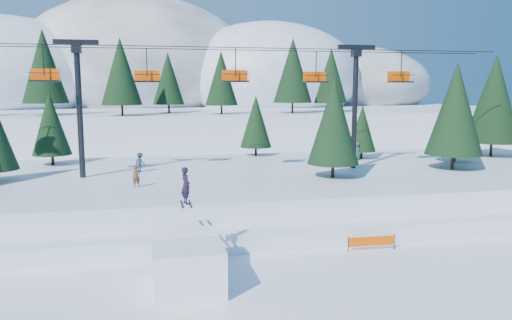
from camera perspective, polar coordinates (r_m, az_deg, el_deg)
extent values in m
plane|color=white|center=(23.62, -1.65, -14.83)|extent=(160.00, 160.00, 0.00)
cube|color=white|center=(40.38, -6.29, -3.25)|extent=(70.00, 22.00, 2.50)
cube|color=white|center=(30.89, -4.37, -8.15)|extent=(70.00, 6.00, 1.10)
cube|color=white|center=(89.69, -9.57, 4.12)|extent=(110.00, 60.00, 6.00)
ellipsoid|color=white|center=(96.47, -26.86, 8.66)|extent=(36.00, 32.40, 19.80)
ellipsoid|color=#605B59|center=(99.49, -13.49, 10.32)|extent=(44.00, 39.60, 26.40)
ellipsoid|color=white|center=(94.00, 1.43, 9.55)|extent=(34.00, 30.60, 19.72)
ellipsoid|color=#605B59|center=(106.02, 11.34, 8.55)|extent=(30.00, 27.00, 15.00)
cylinder|color=black|center=(61.40, -15.03, 5.51)|extent=(0.26, 0.26, 1.28)
cone|color=black|center=(61.37, -15.19, 9.77)|extent=(4.75, 4.75, 7.85)
cylinder|color=black|center=(63.27, -3.96, 5.77)|extent=(0.26, 0.26, 1.10)
cone|color=black|center=(63.22, -3.99, 9.34)|extent=(4.10, 4.10, 6.78)
cylinder|color=black|center=(66.05, 4.18, 5.98)|extent=(0.26, 0.26, 1.36)
cone|color=black|center=(66.04, 4.23, 10.19)|extent=(5.05, 5.05, 8.35)
cylinder|color=black|center=(65.78, -22.83, 5.39)|extent=(0.26, 0.26, 1.44)
cone|color=black|center=(65.79, -23.08, 9.85)|extent=(5.34, 5.34, 8.83)
cylinder|color=black|center=(69.71, 8.49, 5.97)|extent=(0.26, 0.26, 1.21)
cone|color=black|center=(69.68, 8.56, 9.52)|extent=(4.50, 4.50, 7.44)
cylinder|color=black|center=(67.31, -9.92, 5.81)|extent=(0.26, 0.26, 1.11)
cone|color=black|center=(67.27, -10.00, 9.18)|extent=(4.11, 4.11, 6.80)
cube|color=white|center=(23.93, -7.83, -11.82)|extent=(3.19, 3.94, 2.16)
cube|color=white|center=(25.18, -8.17, -8.10)|extent=(3.19, 1.38, 0.77)
imported|color=black|center=(24.54, -8.03, -2.90)|extent=(0.61, 0.77, 1.83)
cube|color=black|center=(24.73, -8.45, -5.02)|extent=(0.11, 1.65, 0.03)
cube|color=black|center=(24.75, -7.53, -4.99)|extent=(0.11, 1.65, 0.03)
cylinder|color=black|center=(39.75, -19.51, 5.24)|extent=(0.44, 0.44, 10.00)
cube|color=black|center=(39.85, -19.87, 12.57)|extent=(3.20, 0.35, 0.35)
cube|color=black|center=(39.82, -19.84, 11.93)|extent=(0.70, 0.70, 0.70)
cylinder|color=black|center=(42.89, 11.21, 5.74)|extent=(0.44, 0.44, 10.00)
cube|color=black|center=(42.99, 11.40, 12.54)|extent=(3.20, 0.35, 0.35)
cube|color=black|center=(42.95, 11.38, 11.94)|extent=(0.70, 0.70, 0.70)
cylinder|color=black|center=(38.76, -3.35, 12.73)|extent=(46.00, 0.06, 0.06)
cylinder|color=black|center=(41.12, -3.87, 12.47)|extent=(46.00, 0.06, 0.06)
cylinder|color=black|center=(38.91, -23.13, 10.45)|extent=(0.08, 0.08, 2.20)
cube|color=black|center=(38.86, -23.01, 8.32)|extent=(2.00, 0.75, 0.12)
cube|color=#F24E02|center=(39.24, -22.94, 8.98)|extent=(2.00, 0.10, 0.85)
cylinder|color=black|center=(38.53, -23.15, 9.14)|extent=(2.00, 0.06, 0.06)
cylinder|color=black|center=(40.63, -12.38, 10.79)|extent=(0.08, 0.08, 2.20)
cube|color=black|center=(40.59, -12.32, 8.75)|extent=(2.00, 0.75, 0.12)
cube|color=#F24E02|center=(40.98, -12.33, 9.37)|extent=(2.00, 0.10, 0.85)
cylinder|color=black|center=(40.25, -12.34, 9.54)|extent=(2.00, 0.06, 0.06)
cylinder|color=black|center=(38.79, -2.36, 11.10)|extent=(0.08, 0.08, 2.20)
cube|color=black|center=(38.75, -2.34, 8.96)|extent=(2.00, 0.75, 0.12)
cube|color=#F24E02|center=(39.13, -2.44, 9.61)|extent=(2.00, 0.10, 0.85)
cylinder|color=black|center=(38.41, -2.26, 9.79)|extent=(2.00, 0.06, 0.06)
cylinder|color=black|center=(42.92, 6.89, 10.78)|extent=(0.08, 0.08, 2.20)
cube|color=black|center=(42.88, 6.86, 8.84)|extent=(2.00, 0.75, 0.12)
cube|color=#F24E02|center=(43.25, 6.70, 9.43)|extent=(2.00, 0.10, 0.85)
cylinder|color=black|center=(42.56, 7.02, 9.58)|extent=(2.00, 0.06, 0.06)
cylinder|color=black|center=(43.32, 16.28, 10.49)|extent=(0.08, 0.08, 2.20)
cube|color=black|center=(43.28, 16.20, 8.57)|extent=(2.00, 0.75, 0.12)
cube|color=#F24E02|center=(43.63, 15.99, 9.16)|extent=(2.00, 0.10, 0.85)
cylinder|color=black|center=(42.98, 16.46, 9.30)|extent=(2.00, 0.06, 0.06)
cylinder|color=black|center=(44.93, 21.53, -0.19)|extent=(0.26, 0.26, 1.24)
cone|color=black|center=(44.54, 21.83, 5.47)|extent=(4.62, 4.62, 7.63)
cylinder|color=black|center=(49.65, 21.73, 0.45)|extent=(0.26, 0.26, 1.06)
cone|color=black|center=(49.32, 21.97, 4.83)|extent=(3.95, 3.95, 6.54)
cylinder|color=black|center=(54.99, 25.26, 1.13)|extent=(0.26, 0.26, 1.42)
cone|color=black|center=(54.66, 25.59, 6.40)|extent=(5.26, 5.26, 8.70)
cylinder|color=black|center=(49.17, 11.94, 0.59)|extent=(0.26, 0.26, 0.72)
cone|color=black|center=(48.90, 12.03, 3.58)|extent=(2.68, 2.68, 4.43)
cylinder|color=black|center=(47.72, -22.22, 0.03)|extent=(0.26, 0.26, 0.90)
cone|color=black|center=(47.40, -22.43, 3.88)|extent=(3.35, 3.35, 5.53)
cylinder|color=black|center=(50.35, -0.02, 1.01)|extent=(0.26, 0.26, 0.85)
cone|color=black|center=(50.06, -0.02, 4.46)|extent=(3.16, 3.16, 5.22)
cylinder|color=black|center=(38.44, 8.76, -1.19)|extent=(0.26, 0.26, 1.05)
cone|color=black|center=(38.02, 8.88, 4.39)|extent=(3.90, 3.90, 6.44)
imported|color=#1E2D43|center=(41.49, -13.11, -0.25)|extent=(1.14, 1.12, 1.57)
imported|color=#203B3F|center=(48.00, 11.51, 1.02)|extent=(0.64, 0.90, 1.73)
imported|color=brown|center=(35.08, -13.51, -1.85)|extent=(0.61, 0.47, 1.50)
cylinder|color=black|center=(29.20, 10.51, -9.45)|extent=(0.06, 0.06, 0.90)
cylinder|color=black|center=(30.29, 15.53, -8.97)|extent=(0.06, 0.06, 0.90)
cube|color=#F24E02|center=(29.69, 13.07, -9.03)|extent=(2.80, 0.12, 0.55)
cylinder|color=black|center=(29.98, 9.61, -8.96)|extent=(0.06, 0.06, 0.90)
cylinder|color=black|center=(31.00, 14.55, -8.53)|extent=(0.06, 0.06, 0.90)
cube|color=#F24E02|center=(30.44, 12.13, -8.57)|extent=(2.80, 0.15, 0.55)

